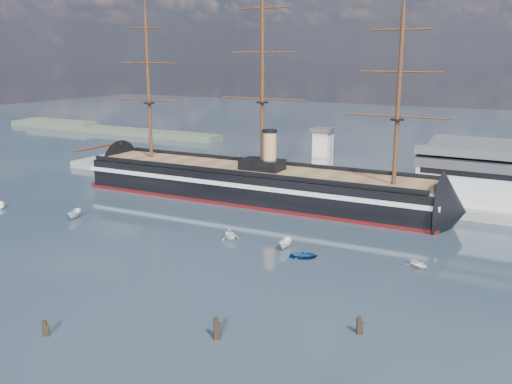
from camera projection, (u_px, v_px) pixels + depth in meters
The scene contains 13 objects.
ground at pixel (245, 226), 117.98m from camera, with size 600.00×600.00×0.00m, color #192831.
quay at pixel (352, 196), 143.56m from camera, with size 180.00×18.00×2.00m, color slate.
quay_tower at pixel (322, 157), 142.11m from camera, with size 5.00×5.00×15.00m.
shoreline at pixel (92, 128), 264.90m from camera, with size 120.00×10.00×4.00m.
warship at pixel (249, 183), 139.09m from camera, with size 113.17×19.51×53.94m.
motorboat_a at pixel (75, 218), 123.57m from camera, with size 5.75×2.11×2.30m, color white.
motorboat_b at pixel (304, 258), 99.48m from camera, with size 3.03×1.21×1.41m, color navy.
motorboat_c at pixel (286, 248), 104.54m from camera, with size 5.33×1.95×2.13m, color white.
motorboat_d at pixel (230, 240), 109.36m from camera, with size 6.55×2.84×2.40m, color white.
motorboat_e at pixel (419, 267), 95.12m from camera, with size 2.79×1.12×1.30m, color silver.
piling_near_mid at pixel (46, 336), 72.02m from camera, with size 0.64×0.64×2.78m, color black.
piling_near_right at pixel (216, 339), 71.11m from camera, with size 0.64×0.64×3.63m, color black.
piling_far_right at pixel (359, 334), 72.49m from camera, with size 0.64×0.64×3.00m, color black.
Camera 1 is at (58.03, -57.01, 34.58)m, focal length 40.00 mm.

